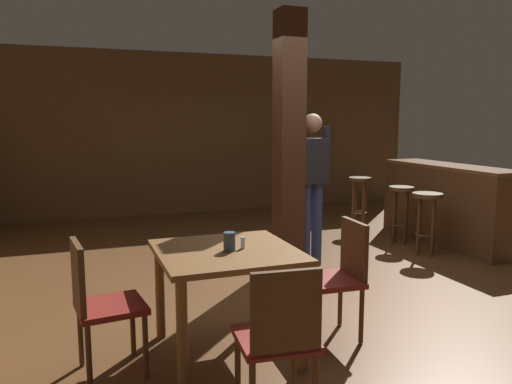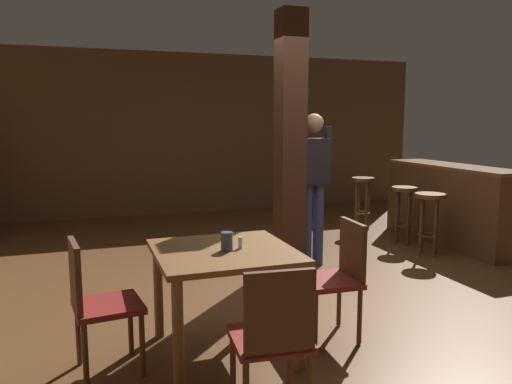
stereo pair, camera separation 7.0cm
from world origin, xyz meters
name	(u,v)px [view 2 (the right image)]	position (x,y,z in m)	size (l,w,h in m)	color
ground_plane	(328,287)	(0.00, 0.00, 0.00)	(10.80, 10.80, 0.00)	brown
wall_back	(213,134)	(0.00, 4.50, 1.40)	(8.00, 0.10, 2.80)	brown
pillar	(290,143)	(-0.12, 0.72, 1.40)	(0.28, 0.28, 2.80)	#382114
dining_table	(224,267)	(-1.35, -1.00, 0.63)	(0.95, 0.95, 0.76)	brown
chair_west	(96,299)	(-2.21, -1.02, 0.51)	(0.47, 0.47, 0.89)	maroon
chair_south	(274,335)	(-1.32, -1.90, 0.51)	(0.46, 0.46, 0.89)	maroon
chair_east	(338,273)	(-0.47, -1.04, 0.51)	(0.44, 0.44, 0.89)	maroon
napkin_cup	(227,241)	(-1.34, -1.04, 0.82)	(0.08, 0.08, 0.13)	#33475B
salt_shaker	(240,243)	(-1.23, -1.02, 0.80)	(0.03, 0.03, 0.08)	silver
standing_person	(313,179)	(0.16, 0.72, 1.00)	(0.47, 0.26, 1.72)	black
bar_counter	(446,204)	(2.30, 1.07, 0.54)	(0.56, 2.13, 1.06)	brown
bar_stool_near	(430,209)	(1.69, 0.64, 0.58)	(0.36, 0.36, 0.77)	#4C3319
bar_stool_mid	(404,202)	(1.75, 1.24, 0.57)	(0.33, 0.33, 0.77)	#4C3319
bar_stool_far	(363,192)	(1.66, 2.13, 0.59)	(0.33, 0.33, 0.80)	#4C3319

